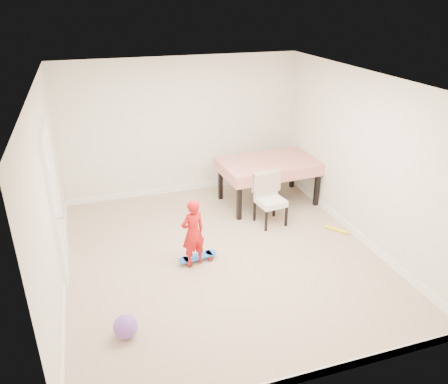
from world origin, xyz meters
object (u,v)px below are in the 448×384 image
object	(u,v)px
skateboard	(198,258)
child	(193,235)
dining_table	(268,182)
dining_chair	(271,200)
balloon	(125,327)

from	to	relation	value
skateboard	child	bearing A→B (deg)	-145.27
skateboard	child	world-z (taller)	child
dining_table	child	xyz separation A→B (m)	(-1.84, -1.62, 0.09)
dining_table	dining_chair	bearing A→B (deg)	-113.47
skateboard	balloon	bearing A→B (deg)	-142.87
skateboard	dining_chair	bearing A→B (deg)	17.42
dining_chair	child	xyz separation A→B (m)	(-1.55, -0.82, 0.06)
skateboard	balloon	xyz separation A→B (m)	(-1.18, -1.25, 0.10)
dining_chair	child	size ratio (longest dim) A/B	0.88
dining_table	skateboard	size ratio (longest dim) A/B	2.94
child	balloon	bearing A→B (deg)	29.72
skateboard	child	xyz separation A→B (m)	(-0.08, -0.08, 0.46)
dining_chair	child	bearing A→B (deg)	-159.54
dining_table	child	world-z (taller)	child
dining_chair	dining_table	bearing A→B (deg)	62.53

